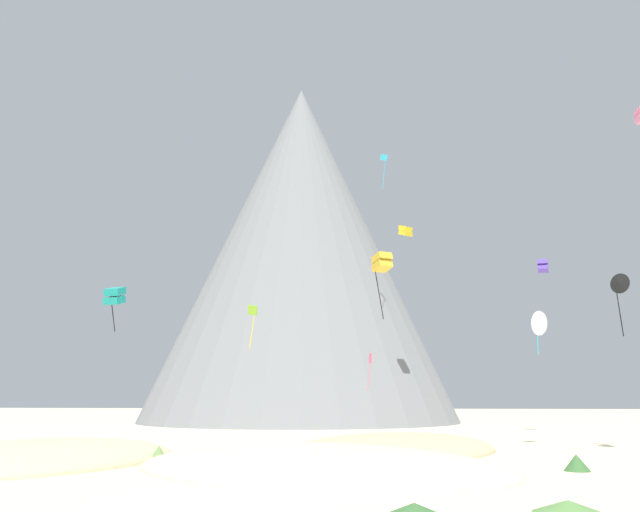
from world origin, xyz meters
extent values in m
plane|color=beige|center=(0.00, 0.00, 0.00)|extent=(400.00, 400.00, 0.00)
ellipsoid|color=#C6B284|center=(6.67, 23.39, 0.00)|extent=(22.24, 25.56, 2.72)
ellipsoid|color=beige|center=(2.61, 12.24, 0.00)|extent=(28.12, 26.26, 2.62)
ellipsoid|color=#CCBA8E|center=(-14.83, 13.95, 0.00)|extent=(18.71, 24.17, 2.74)
cone|color=#668C4C|center=(-4.08, 12.57, 0.42)|extent=(3.41, 3.41, 0.85)
cone|color=#568442|center=(12.79, -0.11, 0.21)|extent=(3.43, 3.43, 0.43)
cone|color=#386633|center=(16.68, 13.01, 0.45)|extent=(1.90, 1.90, 0.89)
cone|color=#668C4C|center=(-7.66, 15.54, 0.49)|extent=(1.67, 1.67, 0.98)
cone|color=#568442|center=(-1.27, 23.11, 0.30)|extent=(2.08, 2.08, 0.60)
cone|color=#386633|center=(7.43, -1.91, 0.26)|extent=(3.41, 3.41, 0.52)
cone|color=slate|center=(-7.93, 79.70, 28.89)|extent=(61.58, 61.58, 57.78)
cone|color=slate|center=(-3.85, 81.78, 15.61)|extent=(43.18, 43.18, 31.21)
cube|color=yellow|center=(9.14, 56.33, 24.67)|extent=(1.93, 1.92, 0.97)
cube|color=yellow|center=(9.14, 56.33, 25.30)|extent=(1.93, 1.92, 0.97)
cone|color=white|center=(19.40, 31.54, 10.07)|extent=(1.93, 1.67, 2.11)
cylinder|color=#33BCDB|center=(19.24, 31.54, 8.24)|extent=(0.09, 0.27, 1.58)
cube|color=#E5668C|center=(4.54, 48.96, 8.21)|extent=(0.50, 1.01, 1.25)
cylinder|color=#E5668C|center=(4.34, 48.96, 6.10)|extent=(0.47, 0.50, 3.07)
cube|color=#5138B2|center=(24.52, 49.72, 18.33)|extent=(1.43, 1.50, 0.82)
cube|color=#5138B2|center=(24.52, 49.72, 18.94)|extent=(1.43, 1.50, 0.82)
cube|color=#8CD133|center=(-7.30, 40.09, 12.71)|extent=(1.11, 0.61, 1.12)
cylinder|color=yellow|center=(-7.32, 40.09, 10.50)|extent=(0.50, 0.12, 3.40)
cube|color=teal|center=(-16.08, 26.25, 11.84)|extent=(1.52, 1.62, 0.95)
cube|color=teal|center=(-16.08, 26.25, 12.57)|extent=(1.52, 1.62, 0.95)
cylinder|color=black|center=(-16.07, 26.25, 10.36)|extent=(0.41, 0.34, 2.33)
cone|color=black|center=(24.84, 27.22, 12.66)|extent=(1.30, 1.38, 1.62)
cylinder|color=black|center=(24.66, 27.22, 10.17)|extent=(0.41, 0.50, 3.33)
cube|color=#33BCDB|center=(6.57, 59.62, 36.53)|extent=(1.10, 0.36, 1.00)
cylinder|color=#33BCDB|center=(6.53, 59.62, 34.08)|extent=(0.52, 0.43, 4.02)
cube|color=gold|center=(6.28, 29.46, 14.90)|extent=(1.89, 1.92, 0.91)
cube|color=gold|center=(6.28, 29.46, 15.60)|extent=(1.89, 1.92, 0.91)
cylinder|color=black|center=(5.98, 29.46, 12.42)|extent=(0.70, 0.73, 4.30)
camera|label=1|loc=(6.75, -24.27, 3.92)|focal=35.69mm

